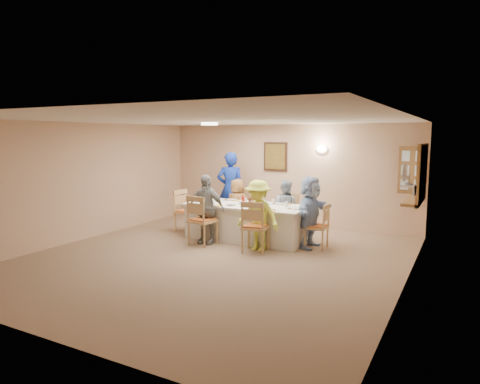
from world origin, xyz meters
The scene contains 49 objects.
ground centered at (0.00, 0.00, 0.00)m, with size 7.00×7.00×0.00m, color brown.
room_walls centered at (0.00, 0.00, 1.51)m, with size 7.00×7.00×7.00m.
wall_picture centered at (-0.30, 3.46, 1.70)m, with size 0.62×0.05×0.72m.
wall_sconce centered at (0.90, 3.44, 1.90)m, with size 0.26×0.09×0.18m, color white.
ceiling_light centered at (-1.00, 1.50, 2.47)m, with size 0.36×0.36×0.05m, color white.
serving_hatch centered at (3.21, 2.40, 1.50)m, with size 0.06×1.50×1.15m, color olive.
hatch_sill centered at (3.09, 2.40, 0.97)m, with size 0.30×1.50×0.05m, color olive.
shutter_door centered at (2.95, 3.16, 1.50)m, with size 0.55×0.04×1.00m, color olive.
fan_shelf centered at (3.13, 1.05, 1.40)m, with size 0.22×0.36×0.03m, color white.
desk_fan centered at (3.10, 1.05, 1.55)m, with size 0.30×0.30×0.28m, color #A5A5A8, non-canonical shape.
dining_table centered at (-0.14, 1.60, 0.38)m, with size 2.63×1.11×0.76m, color silver.
chair_back_left centered at (-0.74, 2.40, 0.50)m, with size 0.48×0.48×1.00m, color tan, non-canonical shape.
chair_back_right centered at (0.46, 2.40, 0.47)m, with size 0.45×0.45×0.93m, color tan, non-canonical shape.
chair_front_left centered at (-0.74, 0.80, 0.52)m, with size 0.49×0.49×1.03m, color tan, non-canonical shape.
chair_front_right centered at (0.46, 0.80, 0.50)m, with size 0.48×0.48×1.01m, color tan, non-canonical shape.
chair_left_end centered at (-1.69, 1.60, 0.49)m, with size 0.47×0.47×0.98m, color tan, non-canonical shape.
chair_right_end centered at (1.41, 1.60, 0.45)m, with size 0.43×0.43×0.90m, color tan, non-canonical shape.
diner_back_left centered at (-0.74, 2.28, 0.61)m, with size 0.61×0.40×1.22m, color brown.
diner_back_right centered at (0.46, 2.28, 0.63)m, with size 0.62×0.49×1.26m, color #8795AB.
diner_front_left centered at (-0.74, 0.92, 0.72)m, with size 0.87×0.43×1.44m, color gray.
diner_front_right centered at (0.46, 0.92, 0.69)m, with size 0.94×0.60×1.38m, color #EAFE50.
diner_right_end centered at (1.28, 1.60, 0.72)m, with size 0.52×1.36×1.44m, color #9EBAE7.
caregiver centered at (-1.19, 2.75, 0.91)m, with size 0.79×0.71×1.82m, color navy.
placemat_fl centered at (-0.74, 1.18, 0.76)m, with size 0.34×0.25×0.01m, color #472B19.
plate_fl centered at (-0.74, 1.18, 0.77)m, with size 0.22×0.22×0.01m, color white.
napkin_fl centered at (-0.56, 1.13, 0.77)m, with size 0.13×0.13×0.01m, color yellow.
placemat_fr centered at (0.46, 1.18, 0.76)m, with size 0.37×0.27×0.01m, color #472B19.
plate_fr centered at (0.46, 1.18, 0.77)m, with size 0.24×0.24×0.01m, color white.
napkin_fr centered at (0.64, 1.13, 0.77)m, with size 0.14×0.14×0.01m, color yellow.
placemat_bl centered at (-0.74, 2.02, 0.76)m, with size 0.36×0.27×0.01m, color #472B19.
plate_bl centered at (-0.74, 2.02, 0.77)m, with size 0.24×0.24×0.02m, color white.
napkin_bl centered at (-0.56, 1.97, 0.77)m, with size 0.14×0.14×0.01m, color yellow.
placemat_br centered at (0.46, 2.02, 0.76)m, with size 0.33×0.24×0.01m, color #472B19.
plate_br centered at (0.46, 2.02, 0.77)m, with size 0.24×0.24×0.01m, color white.
napkin_br centered at (0.64, 1.97, 0.77)m, with size 0.15×0.15×0.01m, color yellow.
placemat_le centered at (-1.24, 1.60, 0.76)m, with size 0.33×0.25×0.01m, color #472B19.
plate_le centered at (-1.24, 1.60, 0.77)m, with size 0.25×0.25×0.02m, color white.
napkin_le centered at (-1.06, 1.55, 0.77)m, with size 0.15×0.15×0.01m, color yellow.
placemat_re centered at (0.98, 1.60, 0.76)m, with size 0.32×0.24×0.01m, color #472B19.
plate_re centered at (0.98, 1.60, 0.77)m, with size 0.25×0.25×0.02m, color white.
napkin_re centered at (1.16, 1.55, 0.77)m, with size 0.13×0.13×0.01m, color yellow.
teacup_a centered at (-0.94, 1.26, 0.80)m, with size 0.14×0.14×0.09m, color white.
teacup_b centered at (0.24, 2.11, 0.80)m, with size 0.10×0.10×0.07m, color white.
bowl_a centered at (-0.38, 1.35, 0.79)m, with size 0.28×0.28×0.05m, color white.
bowl_b centered at (0.22, 1.82, 0.79)m, with size 0.20×0.20×0.06m, color white.
condiment_ketchup centered at (-0.24, 1.60, 0.87)m, with size 0.09×0.09×0.22m, color #AC190E.
condiment_brown centered at (-0.05, 1.64, 0.87)m, with size 0.11×0.11×0.22m, color #512A15.
condiment_malt centered at (0.01, 1.55, 0.84)m, with size 0.15×0.15×0.15m, color #512A15.
drinking_glass centered at (-0.29, 1.65, 0.82)m, with size 0.07×0.07×0.10m, color silver.
Camera 1 is at (3.98, -6.41, 2.21)m, focal length 32.00 mm.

